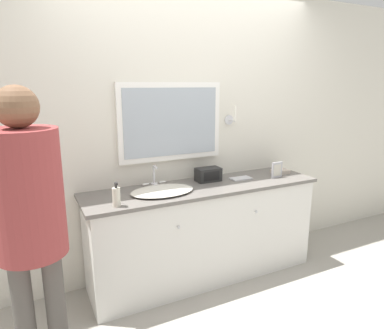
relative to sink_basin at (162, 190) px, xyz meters
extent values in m
plane|color=#9E998E|center=(0.40, -0.29, -0.88)|extent=(14.00, 14.00, 0.00)
cube|color=silver|center=(0.40, 0.32, 0.40)|extent=(8.00, 0.06, 2.55)
cube|color=white|center=(0.20, 0.27, 0.52)|extent=(0.95, 0.04, 0.67)
cube|color=#9EA8B2|center=(0.20, 0.25, 0.52)|extent=(0.86, 0.01, 0.58)
cylinder|color=silver|center=(0.80, 0.28, 0.51)|extent=(0.09, 0.01, 0.09)
cylinder|color=silver|center=(0.80, 0.23, 0.51)|extent=(0.02, 0.10, 0.02)
cylinder|color=white|center=(0.80, 0.18, 0.58)|extent=(0.02, 0.02, 0.14)
cube|color=silver|center=(0.40, 0.02, -0.46)|extent=(2.03, 0.51, 0.83)
cube|color=#66605B|center=(0.40, 0.02, -0.03)|extent=(2.09, 0.54, 0.03)
sphere|color=silver|center=(0.03, -0.25, -0.23)|extent=(0.02, 0.02, 0.02)
sphere|color=silver|center=(0.77, -0.25, -0.23)|extent=(0.02, 0.02, 0.02)
ellipsoid|color=silver|center=(0.00, -0.01, 0.00)|extent=(0.52, 0.35, 0.03)
cylinder|color=silver|center=(0.00, 0.19, 0.00)|extent=(0.06, 0.06, 0.03)
cylinder|color=silver|center=(0.00, 0.19, 0.09)|extent=(0.02, 0.02, 0.15)
cylinder|color=silver|center=(0.00, 0.15, 0.16)|extent=(0.02, 0.07, 0.02)
cylinder|color=white|center=(-0.08, 0.19, 0.01)|extent=(0.05, 0.02, 0.02)
cylinder|color=white|center=(0.08, 0.19, 0.01)|extent=(0.06, 0.02, 0.02)
cylinder|color=beige|center=(-0.41, -0.15, 0.05)|extent=(0.06, 0.06, 0.14)
cylinder|color=black|center=(-0.41, -0.15, 0.14)|extent=(0.02, 0.02, 0.04)
cube|color=black|center=(-0.41, -0.17, 0.15)|extent=(0.02, 0.03, 0.01)
cube|color=black|center=(0.50, 0.13, 0.04)|extent=(0.22, 0.13, 0.12)
cube|color=black|center=(0.50, 0.07, 0.04)|extent=(0.16, 0.01, 0.08)
cube|color=#B2B2B7|center=(1.13, -0.06, 0.06)|extent=(0.12, 0.01, 0.15)
cube|color=beige|center=(1.13, -0.06, 0.06)|extent=(0.08, 0.00, 0.11)
cube|color=#B7A899|center=(1.26, 0.05, 0.00)|extent=(0.16, 0.11, 0.04)
cube|color=silver|center=(0.80, 0.06, -0.01)|extent=(0.20, 0.11, 0.01)
cylinder|color=#514C47|center=(-1.06, -0.53, -0.48)|extent=(0.11, 0.11, 0.80)
cylinder|color=#514C47|center=(-0.89, -0.53, -0.48)|extent=(0.11, 0.11, 0.80)
cylinder|color=#933838|center=(-0.98, -0.53, 0.27)|extent=(0.38, 0.38, 0.70)
sphere|color=brown|center=(-0.98, -0.53, 0.73)|extent=(0.22, 0.22, 0.22)
camera|label=1|loc=(-0.95, -2.48, 0.84)|focal=32.00mm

